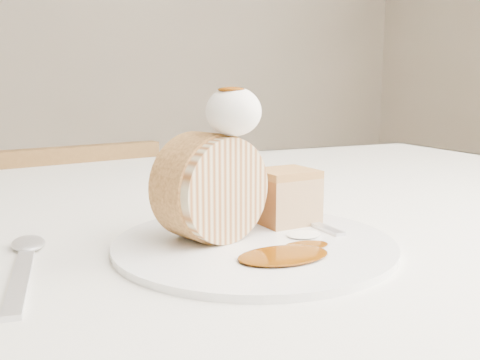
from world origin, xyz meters
name	(u,v)px	position (x,y,z in m)	size (l,w,h in m)	color
table	(207,268)	(0.00, 0.20, 0.66)	(1.40, 0.90, 0.75)	white
chair_far	(63,296)	(-0.14, 0.72, 0.45)	(0.43, 0.43, 0.78)	brown
plate	(254,244)	(-0.03, 0.00, 0.75)	(0.26, 0.26, 0.01)	white
roulade_slice	(211,188)	(-0.06, 0.02, 0.81)	(0.10, 0.10, 0.05)	#CBBB8D
cake_chunk	(286,200)	(0.03, 0.05, 0.78)	(0.06, 0.05, 0.05)	tan
whipped_cream	(234,111)	(-0.04, 0.01, 0.88)	(0.05, 0.05, 0.04)	white
caramel_drizzle	(231,83)	(-0.05, 0.01, 0.90)	(0.03, 0.02, 0.01)	#642F04
caramel_pool	(283,255)	(-0.03, -0.06, 0.76)	(0.08, 0.05, 0.00)	#642F04
fork	(308,221)	(0.05, 0.03, 0.76)	(0.02, 0.16, 0.00)	silver
spoon	(20,280)	(-0.23, -0.01, 0.75)	(0.03, 0.18, 0.00)	silver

